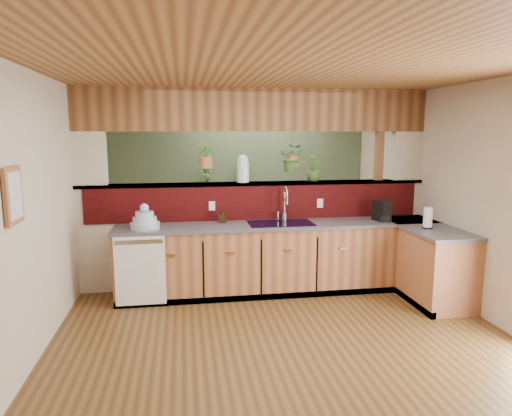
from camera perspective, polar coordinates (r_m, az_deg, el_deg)
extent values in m
cube|color=#56391A|center=(5.11, 2.55, -14.11)|extent=(4.60, 7.00, 0.01)
cube|color=brown|center=(4.72, 2.79, 16.26)|extent=(4.60, 7.00, 0.01)
cube|color=beige|center=(8.17, -2.34, 4.22)|extent=(4.60, 0.02, 2.60)
cube|color=beige|center=(4.83, -25.11, -0.25)|extent=(0.02, 7.00, 2.60)
cube|color=beige|center=(5.67, 26.07, 0.98)|extent=(0.02, 7.00, 2.60)
cube|color=beige|center=(6.16, 0.06, -3.36)|extent=(4.60, 0.15, 1.35)
cube|color=#360708|center=(6.00, 0.19, 0.66)|extent=(4.40, 0.02, 0.45)
cube|color=brown|center=(6.05, 0.07, 3.08)|extent=(4.60, 0.21, 0.04)
cube|color=brown|center=(6.02, 0.07, 12.15)|extent=(4.60, 0.15, 0.55)
cube|color=beige|center=(6.05, -20.07, 5.65)|extent=(0.40, 0.15, 0.70)
cube|color=beige|center=(6.68, 18.24, 6.05)|extent=(0.40, 0.15, 0.70)
cube|color=brown|center=(6.54, 14.95, 2.62)|extent=(0.10, 0.10, 2.60)
cube|color=brown|center=(6.05, 0.07, 3.08)|extent=(4.60, 0.21, 0.04)
cube|color=brown|center=(6.02, 0.07, 12.15)|extent=(4.60, 0.15, 0.55)
cube|color=#516847|center=(8.15, -2.33, 4.21)|extent=(4.55, 0.02, 2.55)
cube|color=#955733|center=(5.91, 3.06, -6.38)|extent=(4.10, 0.60, 0.86)
cube|color=#4A4A4F|center=(5.80, 3.09, -2.10)|extent=(4.14, 0.64, 0.04)
cube|color=#955733|center=(6.13, 20.28, -6.39)|extent=(0.60, 1.48, 0.86)
cube|color=#4A4A4F|center=(6.03, 20.52, -2.26)|extent=(0.64, 1.52, 0.04)
cube|color=#955733|center=(6.50, 18.39, -5.40)|extent=(0.60, 0.60, 0.86)
cube|color=#4A4A4F|center=(6.40, 18.60, -1.50)|extent=(0.64, 0.64, 0.04)
cube|color=black|center=(5.78, 3.59, -10.82)|extent=(4.10, 0.06, 0.08)
cube|color=black|center=(6.12, 17.83, -10.11)|extent=(0.06, 1.48, 0.08)
cube|color=white|center=(5.51, -14.28, -7.64)|extent=(0.58, 0.02, 0.82)
cube|color=#B7B7B2|center=(5.40, -14.44, -4.13)|extent=(0.54, 0.01, 0.05)
cube|color=black|center=(5.80, 3.09, -2.05)|extent=(0.82, 0.50, 0.03)
cube|color=black|center=(5.78, 1.24, -2.94)|extent=(0.34, 0.40, 0.16)
cube|color=black|center=(5.86, 4.91, -2.80)|extent=(0.34, 0.40, 0.16)
cube|color=#955733|center=(4.04, -28.09, 1.38)|extent=(0.03, 0.35, 0.45)
cube|color=silver|center=(4.03, -27.89, 1.39)|extent=(0.01, 0.27, 0.37)
cylinder|color=#B7B7B2|center=(6.00, 3.56, -1.06)|extent=(0.07, 0.07, 0.10)
cylinder|color=#B7B7B2|center=(5.97, 3.58, 0.56)|extent=(0.02, 0.02, 0.27)
torus|color=#B7B7B2|center=(5.89, 3.73, 1.75)|extent=(0.20, 0.06, 0.20)
cylinder|color=#B7B7B2|center=(5.82, 3.91, 0.99)|extent=(0.02, 0.02, 0.11)
cylinder|color=#B7B7B2|center=(5.98, 2.76, -0.91)|extent=(0.03, 0.03, 0.10)
cylinder|color=#AAB6DB|center=(5.62, -13.71, -2.14)|extent=(0.35, 0.35, 0.08)
cylinder|color=#AAB6DB|center=(5.61, -13.73, -1.43)|extent=(0.28, 0.28, 0.07)
cylinder|color=#AAB6DB|center=(5.59, -13.76, -0.77)|extent=(0.22, 0.22, 0.07)
sphere|color=#AAB6DB|center=(5.58, -13.79, 0.00)|extent=(0.11, 0.11, 0.11)
imported|color=#382614|center=(5.82, -4.21, -1.01)|extent=(0.10, 0.10, 0.17)
cube|color=black|center=(6.15, 15.44, -0.32)|extent=(0.14, 0.23, 0.27)
cube|color=black|center=(6.09, 15.71, -1.27)|extent=(0.13, 0.09, 0.09)
cylinder|color=silver|center=(6.11, 15.62, -0.90)|extent=(0.07, 0.07, 0.07)
cylinder|color=black|center=(5.85, 20.62, -2.31)|extent=(0.13, 0.13, 0.02)
cylinder|color=#B7B7B2|center=(5.83, 20.69, -1.10)|extent=(0.02, 0.02, 0.27)
cylinder|color=white|center=(5.83, 20.69, -1.10)|extent=(0.10, 0.10, 0.23)
cylinder|color=silver|center=(6.01, -1.65, 4.51)|extent=(0.16, 0.16, 0.27)
sphere|color=silver|center=(5.99, -1.66, 5.97)|extent=(0.14, 0.14, 0.14)
imported|color=#30581E|center=(6.20, 7.17, 4.99)|extent=(0.26, 0.26, 0.35)
cylinder|color=brown|center=(5.94, -6.34, 7.86)|extent=(0.01, 0.01, 0.34)
cylinder|color=#985E37|center=(5.95, -6.30, 5.67)|extent=(0.17, 0.17, 0.14)
imported|color=#30581E|center=(5.94, -6.34, 7.79)|extent=(0.21, 0.16, 0.36)
cylinder|color=brown|center=(6.11, 4.50, 7.98)|extent=(0.01, 0.01, 0.33)
cylinder|color=#985E37|center=(6.11, 4.47, 5.89)|extent=(0.17, 0.17, 0.14)
imported|color=#30581E|center=(6.11, 4.50, 7.93)|extent=(0.40, 0.37, 0.36)
cube|color=black|center=(8.02, -3.56, -1.66)|extent=(1.67, 0.77, 1.08)
imported|color=#30581E|center=(7.88, -6.26, 3.57)|extent=(0.24, 0.18, 0.41)
imported|color=#30581E|center=(7.93, -1.76, 3.93)|extent=(0.36, 0.36, 0.48)
imported|color=#30581E|center=(6.96, 3.70, -4.26)|extent=(0.82, 0.75, 0.79)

